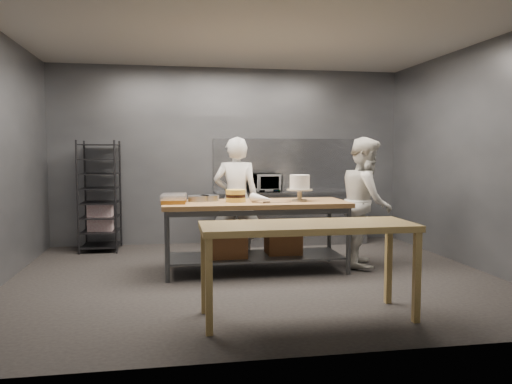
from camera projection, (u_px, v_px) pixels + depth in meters
ground at (255, 277)px, 6.27m from camera, size 6.00×6.00×0.00m
back_wall at (230, 156)px, 8.61m from camera, size 6.00×0.04×3.00m
work_table at (254, 228)px, 6.52m from camera, size 2.40×0.90×0.92m
near_counter at (308, 233)px, 4.66m from camera, size 2.00×0.70×0.90m
back_counter at (291, 217)px, 8.55m from camera, size 2.60×0.60×0.90m
splashback_panel at (287, 164)px, 8.77m from camera, size 2.60×0.02×0.90m
speed_rack at (100, 197)px, 7.91m from camera, size 0.62×0.67×1.75m
chef_behind at (236, 199)px, 7.16m from camera, size 0.72×0.55×1.78m
chef_right at (366, 202)px, 6.85m from camera, size 0.92×1.03×1.77m
microwave at (264, 183)px, 8.42m from camera, size 0.54×0.37×0.30m
frosted_cake_stand at (300, 184)px, 6.58m from camera, size 0.34×0.34×0.35m
layer_cake at (236, 196)px, 6.46m from camera, size 0.26×0.26×0.16m
cake_pans at (204, 198)px, 6.57m from camera, size 0.41×0.30×0.07m
piping_bag at (262, 198)px, 6.31m from camera, size 0.29×0.39×0.12m
offset_spatula at (273, 202)px, 6.37m from camera, size 0.36×0.02×0.02m
pastry_clamshells at (174, 198)px, 6.34m from camera, size 0.33×0.48×0.11m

